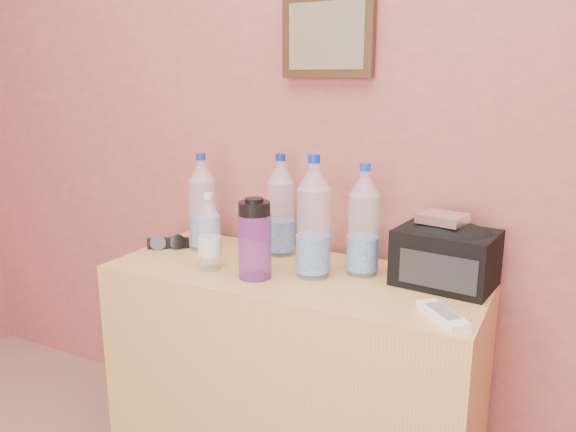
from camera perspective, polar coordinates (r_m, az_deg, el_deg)
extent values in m
plane|color=#B15E50|center=(1.75, 12.32, 16.02)|extent=(4.00, 0.00, 4.00)
cube|color=#AB7E49|center=(1.85, 0.51, -16.04)|extent=(1.13, 0.47, 0.71)
cylinder|color=silver|center=(1.91, -8.66, 0.84)|extent=(0.09, 0.09, 0.29)
cylinder|color=navy|center=(1.88, -8.85, 5.99)|extent=(0.03, 0.03, 0.02)
cylinder|color=silver|center=(1.83, -0.75, 0.51)|extent=(0.09, 0.09, 0.29)
cylinder|color=#0D229E|center=(1.80, -0.76, 5.99)|extent=(0.03, 0.03, 0.02)
cylinder|color=white|center=(1.66, 7.65, -1.08)|extent=(0.09, 0.09, 0.29)
cylinder|color=#143CAF|center=(1.62, 7.85, 4.95)|extent=(0.03, 0.03, 0.02)
cylinder|color=silver|center=(1.62, 2.59, -0.84)|extent=(0.10, 0.10, 0.31)
cylinder|color=#092DBC|center=(1.58, 2.66, 5.85)|extent=(0.03, 0.03, 0.02)
cylinder|color=silver|center=(1.71, -7.98, -2.09)|extent=(0.07, 0.07, 0.20)
cylinder|color=silver|center=(1.68, -8.12, 2.01)|extent=(0.03, 0.03, 0.02)
cylinder|color=#742A95|center=(1.63, -3.39, -3.10)|extent=(0.10, 0.10, 0.19)
cylinder|color=black|center=(1.60, -3.44, 0.97)|extent=(0.09, 0.09, 0.05)
cube|color=beige|center=(1.42, 15.43, -9.76)|extent=(0.15, 0.15, 0.02)
cube|color=silver|center=(1.60, 15.44, -0.22)|extent=(0.14, 0.12, 0.02)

